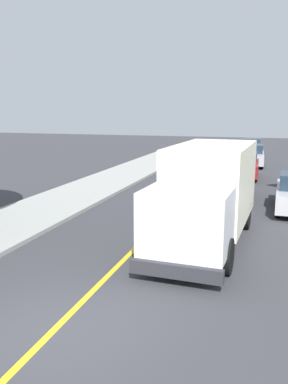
{
  "coord_description": "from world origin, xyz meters",
  "views": [
    {
      "loc": [
        3.97,
        -6.54,
        4.37
      ],
      "look_at": [
        -0.38,
        7.36,
        1.4
      ],
      "focal_mm": 38.08,
      "sensor_mm": 36.0,
      "label": 1
    }
  ],
  "objects_px": {
    "parked_car_far": "(252,156)",
    "box_truck": "(208,190)",
    "parked_car_mid": "(244,166)",
    "parked_car_furthest": "(251,148)",
    "parked_car_near": "(231,181)"
  },
  "relations": [
    {
      "from": "box_truck",
      "to": "parked_car_mid",
      "type": "bearing_deg",
      "value": 88.86
    },
    {
      "from": "box_truck",
      "to": "parked_car_near",
      "type": "relative_size",
      "value": 1.65
    },
    {
      "from": "parked_car_mid",
      "to": "parked_car_far",
      "type": "distance_m",
      "value": 5.91
    },
    {
      "from": "parked_car_far",
      "to": "parked_car_furthest",
      "type": "bearing_deg",
      "value": 93.35
    },
    {
      "from": "parked_car_near",
      "to": "parked_car_mid",
      "type": "relative_size",
      "value": 1.0
    },
    {
      "from": "parked_car_mid",
      "to": "parked_car_furthest",
      "type": "height_order",
      "value": "same"
    },
    {
      "from": "box_truck",
      "to": "parked_car_mid",
      "type": "xyz_separation_m",
      "value": [
        0.27,
        13.72,
        -0.97
      ]
    },
    {
      "from": "parked_car_mid",
      "to": "parked_car_furthest",
      "type": "bearing_deg",
      "value": 90.87
    },
    {
      "from": "parked_car_far",
      "to": "box_truck",
      "type": "bearing_deg",
      "value": -91.4
    },
    {
      "from": "parked_car_far",
      "to": "parked_car_furthest",
      "type": "relative_size",
      "value": 1.0
    },
    {
      "from": "parked_car_near",
      "to": "parked_car_mid",
      "type": "xyz_separation_m",
      "value": [
        0.22,
        6.2,
        0.0
      ]
    },
    {
      "from": "box_truck",
      "to": "parked_car_near",
      "type": "height_order",
      "value": "box_truck"
    },
    {
      "from": "parked_car_furthest",
      "to": "parked_car_near",
      "type": "bearing_deg",
      "value": -90.08
    },
    {
      "from": "parked_car_furthest",
      "to": "box_truck",
      "type": "bearing_deg",
      "value": -90.17
    },
    {
      "from": "parked_car_mid",
      "to": "parked_car_far",
      "type": "xyz_separation_m",
      "value": [
        0.21,
        5.9,
        0.0
      ]
    }
  ]
}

